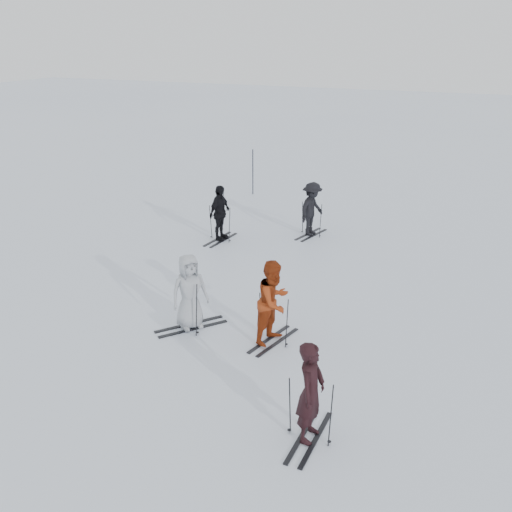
{
  "coord_description": "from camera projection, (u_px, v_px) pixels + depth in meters",
  "views": [
    {
      "loc": [
        5.79,
        -12.39,
        6.79
      ],
      "look_at": [
        0.0,
        1.0,
        1.0
      ],
      "focal_mm": 40.0,
      "sensor_mm": 36.0,
      "label": 1
    }
  ],
  "objects": [
    {
      "name": "skis_uphill_left",
      "position": [
        220.0,
        223.0,
        19.59
      ],
      "size": [
        1.8,
        1.09,
        1.25
      ],
      "primitive_type": null,
      "rotation": [
        0.0,
        0.0,
        1.47
      ],
      "color": "black",
      "rests_on": "ground"
    },
    {
      "name": "skier_red",
      "position": [
        274.0,
        303.0,
        13.0
      ],
      "size": [
        0.97,
        1.12,
        2.0
      ],
      "primitive_type": "imported",
      "rotation": [
        0.0,
        0.0,
        1.33
      ],
      "color": "maroon",
      "rests_on": "ground"
    },
    {
      "name": "skier_grey",
      "position": [
        190.0,
        293.0,
        13.66
      ],
      "size": [
        1.04,
        1.09,
        1.87
      ],
      "primitive_type": "imported",
      "rotation": [
        0.0,
        0.0,
        0.89
      ],
      "color": "#A0A5A9",
      "rests_on": "ground"
    },
    {
      "name": "skis_near_dark",
      "position": [
        310.0,
        409.0,
        9.97
      ],
      "size": [
        1.71,
        0.93,
        1.24
      ],
      "primitive_type": null,
      "rotation": [
        0.0,
        0.0,
        1.55
      ],
      "color": "black",
      "rests_on": "ground"
    },
    {
      "name": "skier_uphill_left",
      "position": [
        220.0,
        214.0,
        19.47
      ],
      "size": [
        0.58,
        1.16,
        1.91
      ],
      "primitive_type": "imported",
      "rotation": [
        0.0,
        0.0,
        1.47
      ],
      "color": "black",
      "rests_on": "ground"
    },
    {
      "name": "skis_red",
      "position": [
        274.0,
        318.0,
        13.15
      ],
      "size": [
        1.82,
        1.25,
        1.21
      ],
      "primitive_type": null,
      "rotation": [
        0.0,
        0.0,
        1.33
      ],
      "color": "black",
      "rests_on": "ground"
    },
    {
      "name": "skis_uphill_far",
      "position": [
        311.0,
        219.0,
        20.08
      ],
      "size": [
        1.84,
        1.27,
        1.22
      ],
      "primitive_type": null,
      "rotation": [
        0.0,
        0.0,
        1.32
      ],
      "color": "black",
      "rests_on": "ground"
    },
    {
      "name": "skis_grey",
      "position": [
        190.0,
        303.0,
        13.76
      ],
      "size": [
        2.04,
        1.91,
        1.34
      ],
      "primitive_type": null,
      "rotation": [
        0.0,
        0.0,
        0.89
      ],
      "color": "black",
      "rests_on": "ground"
    },
    {
      "name": "skier_near_dark",
      "position": [
        311.0,
        393.0,
        9.85
      ],
      "size": [
        0.47,
        0.7,
        1.9
      ],
      "primitive_type": "imported",
      "rotation": [
        0.0,
        0.0,
        1.55
      ],
      "color": "black",
      "rests_on": "ground"
    },
    {
      "name": "skier_uphill_far",
      "position": [
        312.0,
        210.0,
        19.96
      ],
      "size": [
        0.98,
        1.35,
        1.89
      ],
      "primitive_type": "imported",
      "rotation": [
        0.0,
        0.0,
        1.32
      ],
      "color": "black",
      "rests_on": "ground"
    },
    {
      "name": "piste_marker",
      "position": [
        253.0,
        172.0,
        25.04
      ],
      "size": [
        0.05,
        0.05,
        2.0
      ],
      "primitive_type": "cylinder",
      "rotation": [
        0.0,
        0.0,
        0.12
      ],
      "color": "black",
      "rests_on": "ground"
    },
    {
      "name": "ground",
      "position": [
        241.0,
        303.0,
        15.22
      ],
      "size": [
        120.0,
        120.0,
        0.0
      ],
      "primitive_type": "plane",
      "color": "silver",
      "rests_on": "ground"
    }
  ]
}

